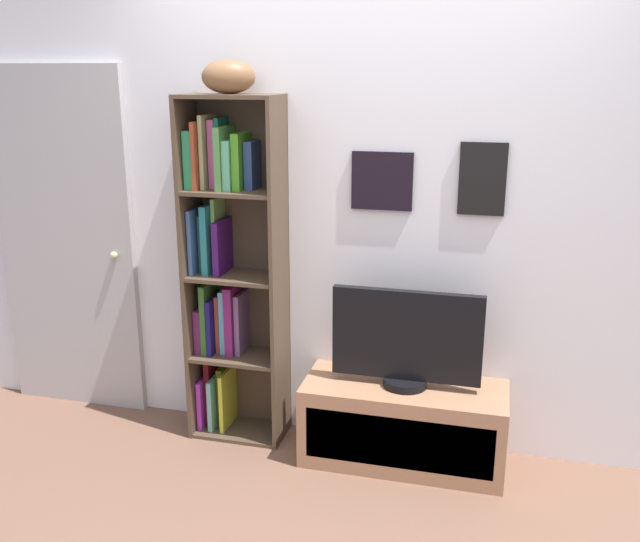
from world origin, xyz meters
TOP-DOWN VIEW (x-y plane):
  - back_wall at (0.00, 1.13)m, footprint 4.80×0.08m
  - bookshelf at (-0.72, 0.99)m, footprint 0.50×0.29m
  - football at (-0.67, 0.96)m, footprint 0.30×0.25m
  - tv_stand at (0.24, 0.89)m, footprint 1.01×0.42m
  - television at (0.24, 0.89)m, footprint 0.74×0.22m
  - door at (-1.74, 1.08)m, footprint 0.84×0.09m

SIDE VIEW (x-z plane):
  - tv_stand at x=0.24m, z-range 0.00..0.42m
  - television at x=0.24m, z-range 0.41..0.91m
  - bookshelf at x=-0.72m, z-range 0.02..1.84m
  - door at x=-1.74m, z-range 0.00..1.97m
  - back_wall at x=0.00m, z-range 0.00..2.49m
  - football at x=-0.67m, z-range 1.82..1.98m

